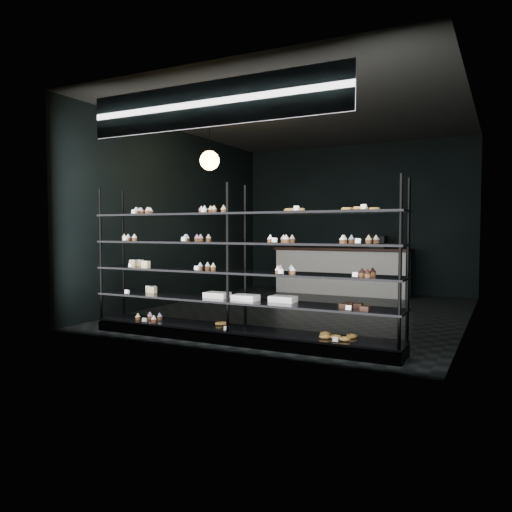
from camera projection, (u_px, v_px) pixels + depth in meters
name	position (u px, v px, depth m)	size (l,w,h in m)	color
room	(305.00, 215.00, 8.19)	(5.01, 6.01, 3.20)	black
display_shelf	(235.00, 290.00, 6.04)	(4.00, 0.50, 1.91)	black
signage	(210.00, 104.00, 5.52)	(3.30, 0.05, 0.50)	#0C0E40
pendant_lamp	(210.00, 160.00, 7.86)	(0.30, 0.30, 0.88)	black
service_counter	(342.00, 270.00, 10.54)	(2.86, 0.65, 1.23)	silver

